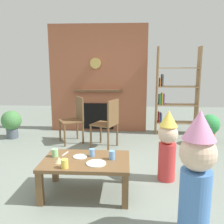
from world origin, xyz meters
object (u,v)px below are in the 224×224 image
(paper_cup_near_left, at_px, (55,153))
(paper_cup_near_right, at_px, (112,155))
(dining_chair_middle, at_px, (109,121))
(potted_plant_tall, at_px, (209,127))
(coffee_table, at_px, (86,165))
(paper_cup_center, at_px, (65,164))
(birthday_cake_slice, at_px, (59,160))
(child_with_cone_hat, at_px, (197,171))
(potted_plant_short, at_px, (12,122))
(dining_chair_left, at_px, (75,117))
(paper_plate_rear, at_px, (96,163))
(paper_plate_front, at_px, (80,157))
(child_in_pink, at_px, (168,144))
(bookshelf, at_px, (174,94))
(paper_cup_far_left, at_px, (92,153))

(paper_cup_near_left, height_order, paper_cup_near_right, paper_cup_near_right)
(dining_chair_middle, bearing_deg, potted_plant_tall, -147.60)
(coffee_table, relative_size, paper_cup_center, 10.41)
(birthday_cake_slice, height_order, child_with_cone_hat, child_with_cone_hat)
(paper_cup_near_left, xyz_separation_m, potted_plant_short, (-1.53, 2.06, -0.13))
(paper_cup_near_right, xyz_separation_m, birthday_cake_slice, (-0.59, -0.13, -0.02))
(potted_plant_short, bearing_deg, dining_chair_left, -7.62)
(paper_plate_rear, distance_m, potted_plant_tall, 2.80)
(paper_cup_center, distance_m, potted_plant_tall, 3.12)
(paper_plate_rear, xyz_separation_m, child_with_cone_hat, (0.94, -0.53, 0.17))
(coffee_table, bearing_deg, paper_cup_near_left, 169.76)
(paper_plate_front, height_order, child_in_pink, child_in_pink)
(child_with_cone_hat, bearing_deg, child_in_pink, -54.88)
(coffee_table, height_order, paper_cup_near_right, paper_cup_near_right)
(paper_plate_rear, height_order, dining_chair_middle, dining_chair_middle)
(child_in_pink, bearing_deg, paper_cup_near_right, 6.67)
(birthday_cake_slice, relative_size, dining_chair_middle, 0.11)
(coffee_table, distance_m, dining_chair_middle, 1.65)
(bookshelf, relative_size, paper_cup_near_right, 18.48)
(coffee_table, xyz_separation_m, paper_cup_near_right, (0.30, 0.02, 0.12))
(paper_cup_near_right, height_order, birthday_cake_slice, paper_cup_near_right)
(paper_cup_near_right, bearing_deg, paper_cup_center, -151.11)
(paper_cup_near_right, xyz_separation_m, child_in_pink, (0.70, 0.38, 0.02))
(bookshelf, relative_size, child_in_pink, 2.02)
(bookshelf, xyz_separation_m, paper_cup_center, (-1.70, -2.96, -0.41))
(dining_chair_middle, xyz_separation_m, potted_plant_tall, (1.90, 0.28, -0.16))
(birthday_cake_slice, bearing_deg, bookshelf, 57.34)
(paper_cup_near_right, bearing_deg, paper_cup_far_left, 161.33)
(dining_chair_left, relative_size, potted_plant_short, 1.55)
(coffee_table, height_order, dining_chair_middle, dining_chair_middle)
(child_in_pink, bearing_deg, paper_cup_far_left, -4.42)
(paper_cup_center, height_order, birthday_cake_slice, paper_cup_center)
(bookshelf, height_order, potted_plant_short, bookshelf)
(paper_cup_center, height_order, paper_plate_front, paper_cup_center)
(potted_plant_short, bearing_deg, paper_cup_center, -54.11)
(paper_cup_near_right, distance_m, potted_plant_tall, 2.58)
(paper_plate_front, distance_m, potted_plant_short, 2.76)
(coffee_table, bearing_deg, dining_chair_left, 105.12)
(coffee_table, bearing_deg, potted_plant_short, 131.89)
(child_with_cone_hat, bearing_deg, potted_plant_short, -11.58)
(coffee_table, relative_size, child_with_cone_hat, 0.89)
(birthday_cake_slice, bearing_deg, potted_plant_tall, 40.86)
(paper_cup_far_left, height_order, potted_plant_short, potted_plant_short)
(paper_cup_far_left, xyz_separation_m, child_in_pink, (0.95, 0.30, 0.03))
(child_in_pink, distance_m, dining_chair_left, 2.18)
(paper_cup_near_right, distance_m, potted_plant_short, 3.07)
(paper_cup_far_left, height_order, child_in_pink, child_in_pink)
(paper_plate_rear, bearing_deg, paper_cup_near_left, 159.68)
(paper_cup_near_left, xyz_separation_m, potted_plant_tall, (2.44, 1.85, -0.12))
(dining_chair_left, height_order, potted_plant_short, dining_chair_left)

